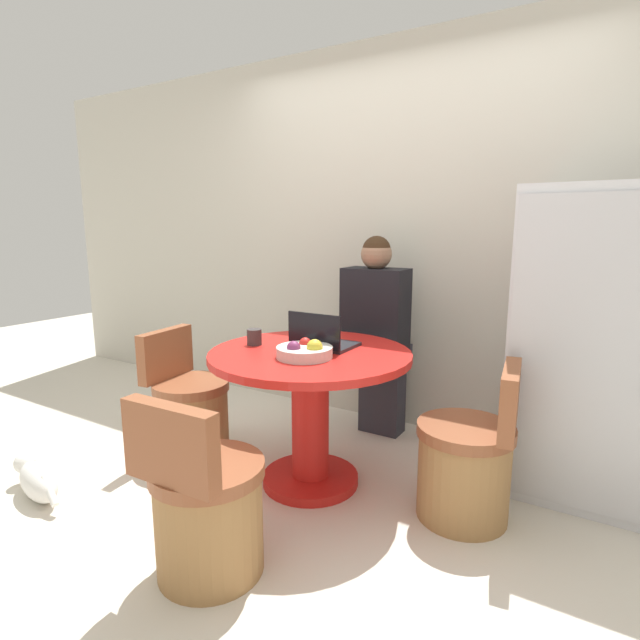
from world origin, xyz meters
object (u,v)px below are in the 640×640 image
(laptop, at_px, (322,341))
(cat, at_px, (37,480))
(person_seated, at_px, (378,331))
(fruit_bowl, at_px, (305,351))
(refrigerator, at_px, (594,345))
(chair_left_side, at_px, (190,412))
(chair_right_side, at_px, (467,465))
(chair_near_camera, at_px, (206,511))
(dining_table, at_px, (310,395))

(laptop, distance_m, cat, 1.65)
(person_seated, distance_m, fruit_bowl, 0.88)
(refrigerator, xyz_separation_m, cat, (-2.40, -1.58, -0.70))
(laptop, relative_size, fruit_bowl, 1.12)
(chair_left_side, distance_m, person_seated, 1.28)
(chair_right_side, xyz_separation_m, cat, (-1.95, -0.98, -0.18))
(person_seated, bearing_deg, chair_near_camera, 89.73)
(refrigerator, bearing_deg, chair_near_camera, -128.81)
(chair_right_side, xyz_separation_m, person_seated, (-0.78, 0.64, 0.45))
(refrigerator, xyz_separation_m, dining_table, (-1.27, -0.72, -0.29))
(chair_near_camera, distance_m, laptop, 1.06)
(chair_right_side, relative_size, chair_near_camera, 1.00)
(dining_table, xyz_separation_m, chair_left_side, (-0.82, -0.08, -0.23))
(refrigerator, xyz_separation_m, chair_left_side, (-2.09, -0.80, -0.52))
(dining_table, xyz_separation_m, laptop, (0.01, 0.10, 0.28))
(cat, bearing_deg, person_seated, -113.31)
(cat, bearing_deg, fruit_bowl, -135.28)
(refrigerator, relative_size, fruit_bowl, 5.64)
(dining_table, bearing_deg, person_seated, 87.14)
(refrigerator, height_order, chair_left_side, refrigerator)
(cat, bearing_deg, chair_right_side, -140.73)
(person_seated, distance_m, cat, 2.09)
(person_seated, bearing_deg, chair_left_side, 44.44)
(refrigerator, distance_m, dining_table, 1.48)
(laptop, height_order, cat, laptop)
(refrigerator, height_order, cat, refrigerator)
(person_seated, relative_size, laptop, 4.23)
(dining_table, xyz_separation_m, cat, (-1.14, -0.86, -0.41))
(fruit_bowl, bearing_deg, person_seated, 90.58)
(chair_right_side, relative_size, fruit_bowl, 2.74)
(dining_table, distance_m, chair_right_side, 0.85)
(refrigerator, distance_m, chair_left_side, 2.29)
(dining_table, relative_size, chair_left_side, 1.38)
(chair_near_camera, bearing_deg, chair_right_side, -132.04)
(chair_near_camera, relative_size, fruit_bowl, 2.74)
(chair_near_camera, height_order, cat, chair_near_camera)
(refrigerator, bearing_deg, dining_table, -150.49)
(dining_table, xyz_separation_m, fruit_bowl, (0.05, -0.12, 0.27))
(fruit_bowl, bearing_deg, chair_right_side, 17.11)
(chair_left_side, xyz_separation_m, chair_right_side, (1.63, 0.20, 0.00))
(person_seated, xyz_separation_m, cat, (-1.17, -1.62, -0.63))
(chair_right_side, xyz_separation_m, fruit_bowl, (-0.77, -0.24, 0.51))
(dining_table, bearing_deg, cat, -142.79)
(chair_left_side, bearing_deg, chair_right_side, -88.92)
(chair_left_side, bearing_deg, chair_near_camera, -136.88)
(refrigerator, relative_size, chair_near_camera, 2.06)
(refrigerator, distance_m, cat, 2.96)
(chair_left_side, distance_m, cat, 0.86)
(refrigerator, xyz_separation_m, person_seated, (-1.23, 0.04, -0.07))
(refrigerator, bearing_deg, chair_left_side, -158.97)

